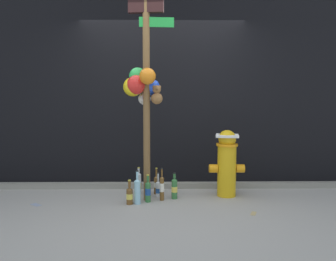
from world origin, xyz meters
TOP-DOWN VIEW (x-y plane):
  - ground_plane at (0.00, 0.00)m, footprint 14.00×14.00m
  - building_wall at (0.00, 1.32)m, footprint 10.00×0.20m
  - curb_strip at (0.00, 0.87)m, footprint 8.00×0.12m
  - memorial_post at (-0.24, 0.29)m, footprint 0.65×0.44m
  - fire_hydrant at (0.87, 0.44)m, footprint 0.47×0.35m
  - bottle_0 at (-0.08, 0.55)m, footprint 0.07×0.07m
  - bottle_1 at (-0.06, 0.42)m, footprint 0.07×0.07m
  - bottle_2 at (-0.01, 0.25)m, footprint 0.06×0.06m
  - bottle_3 at (-0.31, 0.09)m, footprint 0.08×0.08m
  - bottle_4 at (-0.41, 0.08)m, footprint 0.08×0.08m
  - bottle_5 at (-0.20, 0.42)m, footprint 0.06×0.06m
  - bottle_6 at (-0.18, 0.17)m, footprint 0.07×0.07m
  - bottle_7 at (-0.33, 0.55)m, footprint 0.07×0.07m
  - bottle_8 at (0.16, 0.32)m, footprint 0.08×0.08m
  - litter_0 at (1.05, -0.30)m, footprint 0.10×0.15m
  - litter_1 at (-1.57, 0.07)m, footprint 0.16×0.15m

SIDE VIEW (x-z plane):
  - ground_plane at x=0.00m, z-range 0.00..0.00m
  - litter_0 at x=1.05m, z-range 0.00..0.01m
  - litter_1 at x=-1.57m, z-range 0.00..0.01m
  - curb_strip at x=0.00m, z-range 0.00..0.08m
  - bottle_1 at x=-0.06m, z-range -0.05..0.28m
  - bottle_4 at x=-0.41m, z-range -0.04..0.27m
  - bottle_5 at x=-0.20m, z-range -0.03..0.27m
  - bottle_0 at x=-0.08m, z-range -0.05..0.32m
  - bottle_6 at x=-0.18m, z-range -0.04..0.32m
  - bottle_8 at x=0.16m, z-range -0.03..0.32m
  - bottle_7 at x=-0.33m, z-range -0.04..0.34m
  - bottle_2 at x=-0.01m, z-range -0.04..0.38m
  - bottle_3 at x=-0.31m, z-range -0.04..0.38m
  - fire_hydrant at x=0.87m, z-range 0.02..0.92m
  - memorial_post at x=-0.24m, z-range 0.23..2.97m
  - building_wall at x=0.00m, z-range 0.00..3.39m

